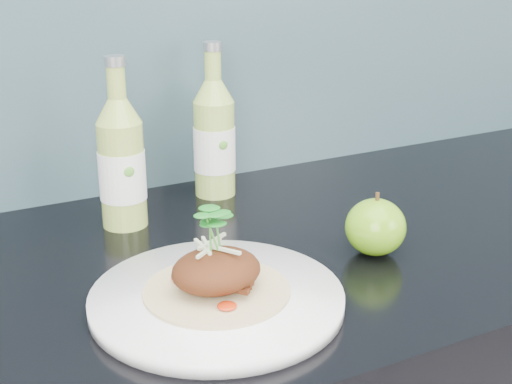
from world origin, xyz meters
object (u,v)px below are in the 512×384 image
(cider_bottle_right, at_px, (214,138))
(cider_bottle_left, at_px, (122,164))
(green_apple, at_px, (376,227))
(dinner_plate, at_px, (217,299))

(cider_bottle_right, bearing_deg, cider_bottle_left, -138.68)
(green_apple, bearing_deg, dinner_plate, -172.85)
(cider_bottle_left, distance_m, cider_bottle_right, 0.17)
(dinner_plate, bearing_deg, cider_bottle_left, 93.80)
(green_apple, distance_m, cider_bottle_right, 0.31)
(green_apple, relative_size, cider_bottle_right, 0.42)
(cider_bottle_left, bearing_deg, cider_bottle_right, 1.66)
(dinner_plate, height_order, cider_bottle_right, cider_bottle_right)
(dinner_plate, height_order, cider_bottle_left, cider_bottle_left)
(green_apple, bearing_deg, cider_bottle_left, 136.53)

